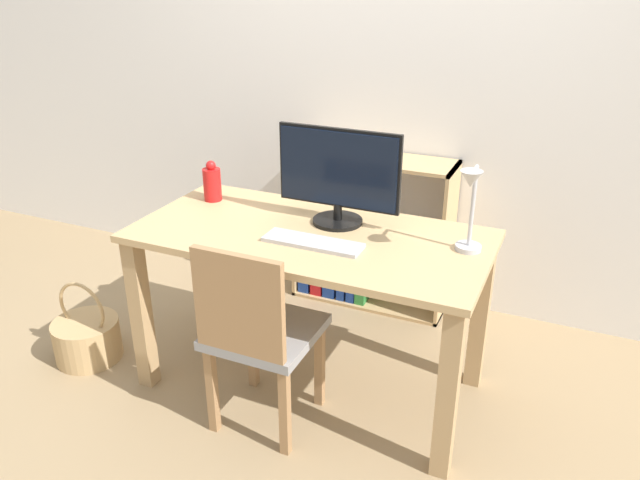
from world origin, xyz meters
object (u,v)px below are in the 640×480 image
(monitor, at_px, (338,173))
(vase, at_px, (212,183))
(desk_lamp, at_px, (470,204))
(basket, at_px, (87,338))
(bookshelf, at_px, (347,240))
(chair, at_px, (257,331))
(keyboard, at_px, (313,242))

(monitor, height_order, vase, monitor)
(desk_lamp, xyz_separation_m, basket, (-1.68, -0.30, -0.84))
(vase, height_order, desk_lamp, desk_lamp)
(vase, xyz_separation_m, desk_lamp, (1.19, -0.12, 0.13))
(vase, relative_size, basket, 0.46)
(monitor, relative_size, vase, 2.81)
(monitor, bearing_deg, bookshelf, 108.04)
(desk_lamp, bearing_deg, chair, -150.91)
(desk_lamp, xyz_separation_m, chair, (-0.69, -0.38, -0.50))
(basket, bearing_deg, desk_lamp, 10.00)
(keyboard, xyz_separation_m, basket, (-1.12, -0.16, -0.64))
(keyboard, xyz_separation_m, vase, (-0.62, 0.26, 0.07))
(vase, distance_m, chair, 0.80)
(bookshelf, bearing_deg, basket, -129.90)
(monitor, relative_size, chair, 0.63)
(keyboard, relative_size, vase, 2.12)
(desk_lamp, distance_m, basket, 1.90)
(chair, distance_m, basket, 1.06)
(chair, bearing_deg, bookshelf, 92.44)
(keyboard, height_order, chair, chair)
(vase, distance_m, desk_lamp, 1.20)
(desk_lamp, height_order, bookshelf, desk_lamp)
(monitor, distance_m, bookshelf, 0.94)
(vase, relative_size, desk_lamp, 0.55)
(chair, bearing_deg, vase, 132.70)
(keyboard, bearing_deg, chair, -116.85)
(desk_lamp, relative_size, basket, 0.85)
(monitor, xyz_separation_m, keyboard, (-0.00, -0.24, -0.21))
(vase, bearing_deg, keyboard, -22.60)
(keyboard, height_order, basket, keyboard)
(basket, bearing_deg, vase, 40.38)
(chair, bearing_deg, monitor, 73.23)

